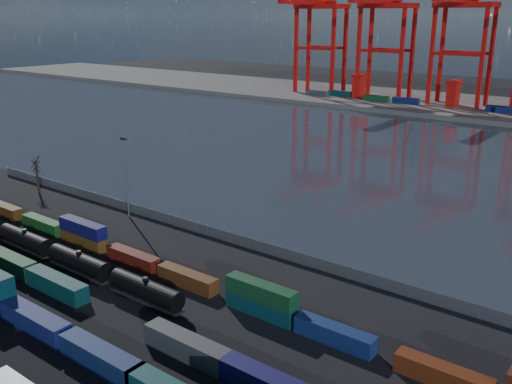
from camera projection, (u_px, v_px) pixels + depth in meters
The scene contains 12 objects.
ground at pixel (125, 310), 79.89m from camera, with size 700.00×700.00×0.00m, color black.
harbor_water at pixel (420, 163), 159.16m from camera, with size 700.00×700.00×0.00m, color #2D3542.
container_row_south at pixel (42, 320), 72.95m from camera, with size 140.84×2.61×5.56m.
container_row_mid at pixel (43, 277), 86.51m from camera, with size 141.84×2.52×5.37m.
container_row_north at pixel (155, 264), 90.67m from camera, with size 140.00×2.22×4.74m.
tanker_string at pixel (2, 230), 103.72m from camera, with size 90.96×2.89×4.14m.
waterfront_fence at pixel (249, 243), 100.73m from camera, with size 160.12×0.12×2.20m.
bare_tree at pixel (37, 174), 131.30m from camera, with size 2.34×2.28×8.92m.
yard_light_mast at pixel (126, 173), 114.30m from camera, with size 1.60×0.40×16.60m.
gantry_cranes at pixel (508, 17), 226.31m from camera, with size 199.23×46.53×63.01m.
quay_containers at pixel (482, 108), 232.91m from camera, with size 172.58×10.99×2.60m.
straddle_carriers at pixel (508, 97), 230.03m from camera, with size 140.00×7.00×11.10m.
Camera 1 is at (58.20, -45.17, 39.59)m, focal length 40.00 mm.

